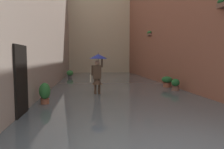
{
  "coord_description": "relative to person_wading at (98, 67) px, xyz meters",
  "views": [
    {
      "loc": [
        1.56,
        3.05,
        1.82
      ],
      "look_at": [
        0.42,
        -6.03,
        1.08
      ],
      "focal_mm": 33.0,
      "sensor_mm": 36.0,
      "label": 1
    }
  ],
  "objects": [
    {
      "name": "ground_plane",
      "position": [
        -1.04,
        -3.84,
        -1.37
      ],
      "size": [
        60.0,
        60.0,
        0.0
      ],
      "primitive_type": "plane",
      "color": "gray"
    },
    {
      "name": "flood_water",
      "position": [
        -1.04,
        -3.84,
        -1.31
      ],
      "size": [
        7.8,
        26.79,
        0.13
      ],
      "primitive_type": "cube",
      "color": "#515B60",
      "rests_on": "ground_plane"
    },
    {
      "name": "building_facade_far",
      "position": [
        -1.04,
        -15.14,
        4.35
      ],
      "size": [
        10.6,
        1.8,
        11.45
      ],
      "primitive_type": "cube",
      "color": "beige",
      "rests_on": "ground_plane"
    },
    {
      "name": "person_wading",
      "position": [
        0.0,
        0.0,
        0.0
      ],
      "size": [
        0.86,
        0.86,
        2.07
      ],
      "color": "black",
      "rests_on": "ground_plane"
    },
    {
      "name": "potted_plant_far_right",
      "position": [
        2.06,
        1.85,
        -0.87
      ],
      "size": [
        0.41,
        0.41,
        0.9
      ],
      "color": "#9E563D",
      "rests_on": "ground_plane"
    },
    {
      "name": "potted_plant_far_left",
      "position": [
        -4.13,
        -1.78,
        -0.94
      ],
      "size": [
        0.63,
        0.63,
        0.75
      ],
      "color": "#9E563D",
      "rests_on": "ground_plane"
    },
    {
      "name": "potted_plant_near_right",
      "position": [
        1.94,
        -8.44,
        -0.94
      ],
      "size": [
        0.57,
        0.57,
        0.75
      ],
      "color": "#66605B",
      "rests_on": "ground_plane"
    },
    {
      "name": "potted_plant_near_left",
      "position": [
        -4.07,
        -0.51,
        -0.98
      ],
      "size": [
        0.42,
        0.42,
        0.74
      ],
      "color": "brown",
      "rests_on": "ground_plane"
    }
  ]
}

